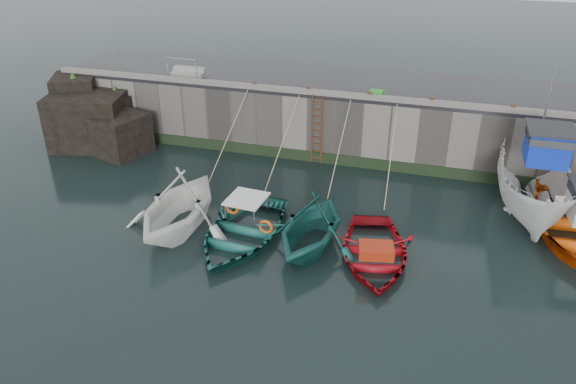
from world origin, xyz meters
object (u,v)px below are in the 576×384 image
(boat_near_blacktrim, at_px, (311,247))
(bollard_e, at_px, (513,108))
(ladder, at_px, (317,130))
(bollard_a, at_px, (255,85))
(bollard_c, at_px, (370,95))
(boat_near_navy, at_px, (373,258))
(bollard_b, at_px, (308,90))
(boat_near_white, at_px, (181,228))
(boat_near_blue, at_px, (242,238))
(boat_far_white, at_px, (535,185))
(fish_crate, at_px, (377,94))
(bollard_d, at_px, (432,101))

(boat_near_blacktrim, distance_m, bollard_e, 10.23)
(ladder, bearing_deg, bollard_a, 173.62)
(boat_near_blacktrim, distance_m, bollard_c, 7.93)
(boat_near_navy, bearing_deg, bollard_b, 108.42)
(boat_near_white, distance_m, boat_near_blue, 2.42)
(boat_near_white, xyz_separation_m, boat_far_white, (12.46, 4.92, 1.16))
(ladder, xyz_separation_m, boat_near_navy, (3.69, -6.91, -1.59))
(boat_near_blue, relative_size, boat_near_navy, 1.11)
(fish_crate, relative_size, bollard_e, 2.02)
(bollard_a, bearing_deg, bollard_c, 0.00)
(ladder, distance_m, bollard_a, 3.47)
(boat_near_white, relative_size, fish_crate, 8.71)
(boat_far_white, relative_size, bollard_c, 25.62)
(bollard_c, bearing_deg, bollard_a, 180.00)
(boat_far_white, xyz_separation_m, bollard_b, (-9.53, 2.41, 2.14))
(boat_near_white, relative_size, bollard_a, 17.62)
(ladder, distance_m, boat_far_white, 9.28)
(boat_near_white, height_order, bollard_d, bollard_d)
(boat_near_blue, xyz_separation_m, fish_crate, (3.47, 7.63, 3.31))
(boat_near_navy, bearing_deg, boat_far_white, 30.53)
(boat_near_blacktrim, bearing_deg, bollard_a, 129.12)
(ladder, relative_size, boat_near_blue, 0.62)
(ladder, xyz_separation_m, bollard_b, (-0.50, 0.34, 1.71))
(bollard_b, relative_size, bollard_c, 1.00)
(boat_near_white, distance_m, bollard_b, 8.56)
(boat_near_white, xyz_separation_m, bollard_e, (11.43, 7.33, 3.30))
(ladder, relative_size, boat_near_blacktrim, 0.73)
(boat_near_navy, distance_m, bollard_d, 8.04)
(boat_near_blue, height_order, bollard_b, bollard_b)
(boat_near_blue, xyz_separation_m, bollard_b, (0.51, 7.33, 3.30))
(bollard_c, bearing_deg, boat_near_navy, -78.40)
(boat_near_blue, relative_size, fish_crate, 9.18)
(boat_near_blue, xyz_separation_m, boat_near_navy, (4.70, 0.09, 0.00))
(bollard_d, xyz_separation_m, bollard_e, (3.20, 0.00, 0.00))
(boat_near_blacktrim, height_order, boat_far_white, boat_far_white)
(boat_near_blacktrim, height_order, bollard_c, bollard_c)
(bollard_d, bearing_deg, bollard_e, 0.00)
(fish_crate, distance_m, bollard_d, 2.36)
(boat_near_white, bearing_deg, boat_near_blue, 1.14)
(ladder, height_order, boat_near_navy, ladder)
(boat_near_blacktrim, height_order, bollard_d, bollard_d)
(boat_far_white, distance_m, bollard_a, 12.46)
(boat_near_navy, bearing_deg, bollard_d, 69.65)
(bollard_c, bearing_deg, bollard_e, 0.00)
(boat_near_blacktrim, bearing_deg, boat_far_white, 39.36)
(ladder, height_order, boat_far_white, boat_far_white)
(bollard_e, bearing_deg, fish_crate, 176.89)
(boat_near_blue, bearing_deg, bollard_d, 56.13)
(bollard_d, relative_size, bollard_e, 1.00)
(boat_near_blue, bearing_deg, fish_crate, 70.09)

